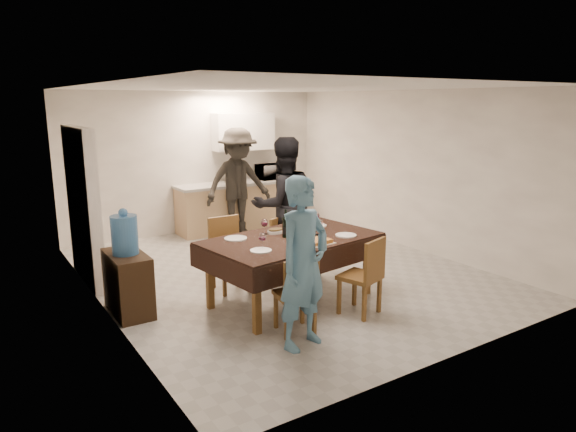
# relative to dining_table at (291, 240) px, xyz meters

# --- Properties ---
(floor) EXTENTS (5.00, 6.00, 0.02)m
(floor) POSITION_rel_dining_table_xyz_m (0.49, 0.95, -0.77)
(floor) COLOR #ADADA8
(floor) RESTS_ON ground
(ceiling) EXTENTS (5.00, 6.00, 0.02)m
(ceiling) POSITION_rel_dining_table_xyz_m (0.49, 0.95, 1.83)
(ceiling) COLOR white
(ceiling) RESTS_ON wall_back
(wall_back) EXTENTS (5.00, 0.02, 2.60)m
(wall_back) POSITION_rel_dining_table_xyz_m (0.49, 3.95, 0.53)
(wall_back) COLOR white
(wall_back) RESTS_ON floor
(wall_front) EXTENTS (5.00, 0.02, 2.60)m
(wall_front) POSITION_rel_dining_table_xyz_m (0.49, -2.05, 0.53)
(wall_front) COLOR white
(wall_front) RESTS_ON floor
(wall_left) EXTENTS (0.02, 6.00, 2.60)m
(wall_left) POSITION_rel_dining_table_xyz_m (-2.01, 0.95, 0.53)
(wall_left) COLOR white
(wall_left) RESTS_ON floor
(wall_right) EXTENTS (0.02, 6.00, 2.60)m
(wall_right) POSITION_rel_dining_table_xyz_m (2.99, 0.95, 0.53)
(wall_right) COLOR white
(wall_right) RESTS_ON floor
(stub_partition) EXTENTS (0.15, 1.40, 2.10)m
(stub_partition) POSITION_rel_dining_table_xyz_m (-1.93, 2.15, 0.28)
(stub_partition) COLOR silver
(stub_partition) RESTS_ON floor
(kitchen_base_cabinet) EXTENTS (2.20, 0.60, 0.86)m
(kitchen_base_cabinet) POSITION_rel_dining_table_xyz_m (1.09, 3.63, -0.34)
(kitchen_base_cabinet) COLOR tan
(kitchen_base_cabinet) RESTS_ON floor
(kitchen_worktop) EXTENTS (2.24, 0.64, 0.05)m
(kitchen_worktop) POSITION_rel_dining_table_xyz_m (1.09, 3.63, 0.11)
(kitchen_worktop) COLOR #A9A9A4
(kitchen_worktop) RESTS_ON kitchen_base_cabinet
(upper_cabinet) EXTENTS (1.20, 0.34, 0.70)m
(upper_cabinet) POSITION_rel_dining_table_xyz_m (1.39, 3.77, 1.08)
(upper_cabinet) COLOR white
(upper_cabinet) RESTS_ON wall_back
(dining_table) EXTENTS (2.22, 1.49, 0.81)m
(dining_table) POSITION_rel_dining_table_xyz_m (0.00, 0.00, 0.00)
(dining_table) COLOR black
(dining_table) RESTS_ON floor
(chair_near_left) EXTENTS (0.45, 0.46, 0.46)m
(chair_near_left) POSITION_rel_dining_table_xyz_m (-0.45, -0.83, -0.25)
(chair_near_left) COLOR brown
(chair_near_left) RESTS_ON floor
(chair_near_right) EXTENTS (0.52, 0.53, 0.49)m
(chair_near_right) POSITION_rel_dining_table_xyz_m (0.45, -0.84, -0.21)
(chair_near_right) COLOR brown
(chair_near_right) RESTS_ON floor
(chair_far_left) EXTENTS (0.44, 0.44, 0.51)m
(chair_far_left) POSITION_rel_dining_table_xyz_m (-0.45, 0.66, -0.19)
(chair_far_left) COLOR brown
(chair_far_left) RESTS_ON floor
(chair_far_right) EXTENTS (0.50, 0.52, 0.45)m
(chair_far_right) POSITION_rel_dining_table_xyz_m (0.45, 0.67, -0.26)
(chair_far_right) COLOR brown
(chair_far_right) RESTS_ON floor
(console) EXTENTS (0.39, 0.78, 0.72)m
(console) POSITION_rel_dining_table_xyz_m (-1.79, 0.72, -0.41)
(console) COLOR #312110
(console) RESTS_ON floor
(water_jug) EXTENTS (0.30, 0.30, 0.45)m
(water_jug) POSITION_rel_dining_table_xyz_m (-1.79, 0.72, 0.17)
(water_jug) COLOR #3F7BBA
(water_jug) RESTS_ON console
(wine_bottle) EXTENTS (0.08, 0.08, 0.34)m
(wine_bottle) POSITION_rel_dining_table_xyz_m (-0.05, 0.05, 0.21)
(wine_bottle) COLOR black
(wine_bottle) RESTS_ON dining_table
(water_pitcher) EXTENTS (0.12, 0.12, 0.18)m
(water_pitcher) POSITION_rel_dining_table_xyz_m (0.35, -0.05, 0.13)
(water_pitcher) COLOR white
(water_pitcher) RESTS_ON dining_table
(savoury_tart) EXTENTS (0.39, 0.31, 0.05)m
(savoury_tart) POSITION_rel_dining_table_xyz_m (0.10, -0.38, 0.06)
(savoury_tart) COLOR #D0843D
(savoury_tart) RESTS_ON dining_table
(salad_bowl) EXTENTS (0.17, 0.17, 0.07)m
(salad_bowl) POSITION_rel_dining_table_xyz_m (0.30, 0.18, 0.07)
(salad_bowl) COLOR white
(salad_bowl) RESTS_ON dining_table
(mushroom_dish) EXTENTS (0.20, 0.20, 0.04)m
(mushroom_dish) POSITION_rel_dining_table_xyz_m (-0.05, 0.28, 0.06)
(mushroom_dish) COLOR white
(mushroom_dish) RESTS_ON dining_table
(wine_glass_a) EXTENTS (0.09, 0.09, 0.19)m
(wine_glass_a) POSITION_rel_dining_table_xyz_m (-0.55, -0.25, 0.13)
(wine_glass_a) COLOR white
(wine_glass_a) RESTS_ON dining_table
(wine_glass_b) EXTENTS (0.09, 0.09, 0.21)m
(wine_glass_b) POSITION_rel_dining_table_xyz_m (0.55, 0.25, 0.14)
(wine_glass_b) COLOR white
(wine_glass_b) RESTS_ON dining_table
(wine_glass_c) EXTENTS (0.09, 0.09, 0.20)m
(wine_glass_c) POSITION_rel_dining_table_xyz_m (-0.20, 0.30, 0.14)
(wine_glass_c) COLOR white
(wine_glass_c) RESTS_ON dining_table
(plate_near_left) EXTENTS (0.24, 0.24, 0.01)m
(plate_near_left) POSITION_rel_dining_table_xyz_m (-0.60, -0.30, 0.04)
(plate_near_left) COLOR white
(plate_near_left) RESTS_ON dining_table
(plate_near_right) EXTENTS (0.26, 0.26, 0.01)m
(plate_near_right) POSITION_rel_dining_table_xyz_m (0.60, -0.30, 0.04)
(plate_near_right) COLOR white
(plate_near_right) RESTS_ON dining_table
(plate_far_left) EXTENTS (0.27, 0.27, 0.02)m
(plate_far_left) POSITION_rel_dining_table_xyz_m (-0.60, 0.30, 0.05)
(plate_far_left) COLOR white
(plate_far_left) RESTS_ON dining_table
(plate_far_right) EXTENTS (0.26, 0.26, 0.01)m
(plate_far_right) POSITION_rel_dining_table_xyz_m (0.60, 0.30, 0.04)
(plate_far_right) COLOR white
(plate_far_right) RESTS_ON dining_table
(microwave) EXTENTS (0.54, 0.36, 0.30)m
(microwave) POSITION_rel_dining_table_xyz_m (1.91, 3.63, 0.28)
(microwave) COLOR white
(microwave) RESTS_ON kitchen_worktop
(person_near) EXTENTS (0.71, 0.56, 1.73)m
(person_near) POSITION_rel_dining_table_xyz_m (-0.55, -1.05, 0.09)
(person_near) COLOR teal
(person_near) RESTS_ON floor
(person_far) EXTENTS (1.03, 0.85, 1.94)m
(person_far) POSITION_rel_dining_table_xyz_m (0.55, 1.05, 0.19)
(person_far) COLOR black
(person_far) RESTS_ON floor
(person_kitchen) EXTENTS (1.27, 0.73, 1.96)m
(person_kitchen) POSITION_rel_dining_table_xyz_m (0.94, 3.18, 0.21)
(person_kitchen) COLOR black
(person_kitchen) RESTS_ON floor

